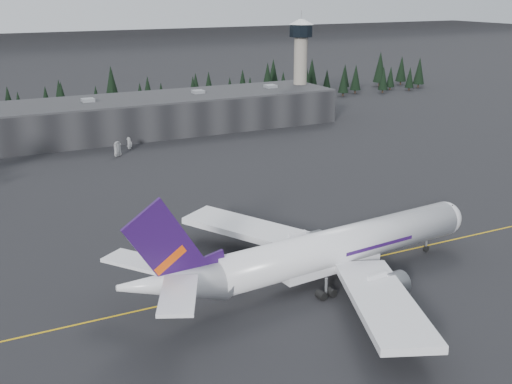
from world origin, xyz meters
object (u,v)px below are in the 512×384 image
control_tower (301,57)px  jet_main (316,253)px  terminal (118,118)px  gse_vehicle_b (130,147)px  gse_vehicle_a (118,154)px

control_tower → jet_main: bearing=-119.8°
terminal → gse_vehicle_b: bearing=-96.7°
jet_main → gse_vehicle_a: bearing=88.4°
jet_main → gse_vehicle_a: 103.39m
jet_main → gse_vehicle_b: jet_main is taller
gse_vehicle_a → control_tower: bearing=-4.7°
control_tower → terminal: bearing=-177.7°
terminal → gse_vehicle_b: (-2.53, -21.40, -5.63)m
terminal → gse_vehicle_b: terminal is taller
gse_vehicle_b → terminal: bearing=166.6°
gse_vehicle_b → control_tower: bearing=100.8°
jet_main → gse_vehicle_b: (-0.39, 110.28, -5.23)m
control_tower → gse_vehicle_a: size_ratio=7.97×
gse_vehicle_a → gse_vehicle_b: bearing=24.6°
gse_vehicle_a → gse_vehicle_b: 9.41m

